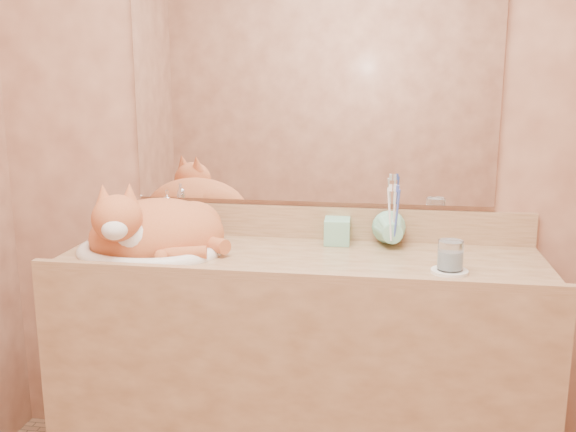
% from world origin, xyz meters
% --- Properties ---
extents(wall_back, '(2.40, 0.02, 2.50)m').
position_xyz_m(wall_back, '(0.00, 1.00, 1.25)').
color(wall_back, brown).
rests_on(wall_back, ground).
extents(vanity_counter, '(1.60, 0.55, 0.85)m').
position_xyz_m(vanity_counter, '(0.00, 0.72, 0.42)').
color(vanity_counter, brown).
rests_on(vanity_counter, floor).
extents(mirror, '(1.30, 0.02, 0.80)m').
position_xyz_m(mirror, '(0.00, 0.99, 1.39)').
color(mirror, white).
rests_on(mirror, wall_back).
extents(sink_basin, '(0.53, 0.46, 0.15)m').
position_xyz_m(sink_basin, '(-0.52, 0.70, 0.93)').
color(sink_basin, white).
rests_on(sink_basin, vanity_counter).
extents(faucet, '(0.06, 0.12, 0.17)m').
position_xyz_m(faucet, '(-0.52, 0.89, 0.93)').
color(faucet, white).
rests_on(faucet, vanity_counter).
extents(cat, '(0.58, 0.54, 0.25)m').
position_xyz_m(cat, '(-0.50, 0.72, 0.93)').
color(cat, '#B35029').
rests_on(cat, sink_basin).
extents(soap_dispenser, '(0.10, 0.10, 0.20)m').
position_xyz_m(soap_dispenser, '(0.11, 0.87, 0.95)').
color(soap_dispenser, '#7FCCA8').
rests_on(soap_dispenser, vanity_counter).
extents(toothbrush_cup, '(0.14, 0.14, 0.11)m').
position_xyz_m(toothbrush_cup, '(0.30, 0.85, 0.91)').
color(toothbrush_cup, '#7FCCA8').
rests_on(toothbrush_cup, vanity_counter).
extents(toothbrushes, '(0.04, 0.04, 0.24)m').
position_xyz_m(toothbrushes, '(0.30, 0.85, 0.99)').
color(toothbrushes, white).
rests_on(toothbrushes, toothbrush_cup).
extents(saucer, '(0.11, 0.11, 0.01)m').
position_xyz_m(saucer, '(0.48, 0.63, 0.85)').
color(saucer, white).
rests_on(saucer, vanity_counter).
extents(water_glass, '(0.08, 0.08, 0.09)m').
position_xyz_m(water_glass, '(0.48, 0.63, 0.91)').
color(water_glass, white).
rests_on(water_glass, saucer).
extents(lotion_bottle, '(0.05, 0.05, 0.12)m').
position_xyz_m(lotion_bottle, '(-0.72, 0.86, 0.91)').
color(lotion_bottle, white).
rests_on(lotion_bottle, vanity_counter).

